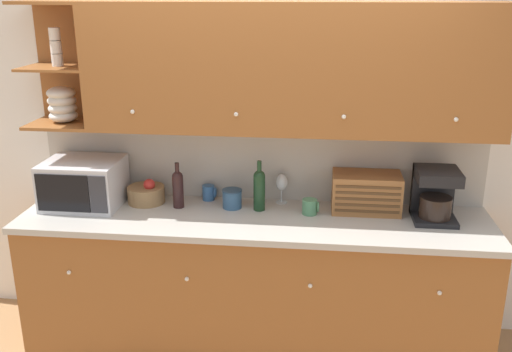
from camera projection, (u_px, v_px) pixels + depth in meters
ground_plane at (259, 314)px, 4.15m from camera, size 24.00×24.00×0.00m
wall_back at (260, 140)px, 3.77m from camera, size 5.32×0.06×2.60m
counter_unit at (254, 280)px, 3.70m from camera, size 2.94×0.68×0.90m
backsplash_panel at (260, 162)px, 3.78m from camera, size 2.92×0.01×0.52m
upper_cabinets at (283, 69)px, 3.40m from camera, size 2.92×0.38×0.77m
microwave at (84, 183)px, 3.70m from camera, size 0.48×0.41×0.30m
fruit_basket at (146, 194)px, 3.77m from camera, size 0.24×0.24×0.17m
wine_bottle at (178, 187)px, 3.67m from camera, size 0.07×0.07×0.30m
mug at (209, 193)px, 3.82m from camera, size 0.09×0.08×0.10m
storage_canister at (232, 199)px, 3.68m from camera, size 0.13×0.13×0.12m
second_wine_bottle at (259, 188)px, 3.62m from camera, size 0.08×0.08×0.33m
wine_glass at (282, 183)px, 3.74m from camera, size 0.08×0.08×0.20m
mug_blue_second at (310, 207)px, 3.58m from camera, size 0.11×0.09×0.10m
bread_box at (366, 192)px, 3.61m from camera, size 0.43×0.26×0.25m
coffee_maker at (435, 194)px, 3.47m from camera, size 0.26×0.27×0.33m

